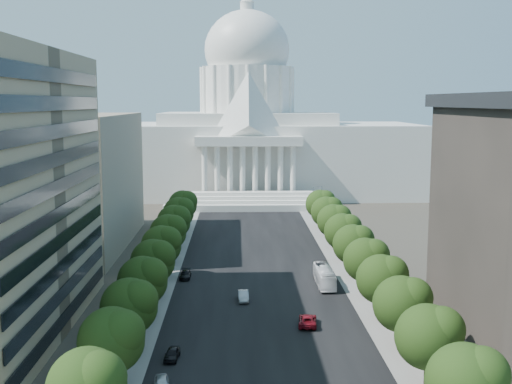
{
  "coord_description": "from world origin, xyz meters",
  "views": [
    {
      "loc": [
        -3.74,
        -45.63,
        32.8
      ],
      "look_at": [
        0.16,
        85.11,
        14.37
      ],
      "focal_mm": 45.0,
      "sensor_mm": 36.0,
      "label": 1
    }
  ],
  "objects": [
    {
      "name": "tree_r_b",
      "position": [
        18.34,
        23.81,
        6.45
      ],
      "size": [
        7.79,
        7.6,
        9.97
      ],
      "color": "#33261C",
      "rests_on": "ground"
    },
    {
      "name": "tree_l_e",
      "position": [
        -17.66,
        59.81,
        6.45
      ],
      "size": [
        7.79,
        7.6,
        9.97
      ],
      "color": "#33261C",
      "rests_on": "ground"
    },
    {
      "name": "tree_l_j",
      "position": [
        -17.66,
        119.81,
        6.45
      ],
      "size": [
        7.79,
        7.6,
        9.97
      ],
      "color": "#33261C",
      "rests_on": "ground"
    },
    {
      "name": "tree_r_h",
      "position": [
        18.34,
        95.81,
        6.45
      ],
      "size": [
        7.79,
        7.6,
        9.97
      ],
      "color": "#33261C",
      "rests_on": "ground"
    },
    {
      "name": "office_block_left_far",
      "position": [
        -48.0,
        100.0,
        15.0
      ],
      "size": [
        38.0,
        52.0,
        30.0
      ],
      "primitive_type": "cube",
      "color": "gray",
      "rests_on": "ground"
    },
    {
      "name": "streetlight_b",
      "position": [
        19.9,
        35.0,
        5.82
      ],
      "size": [
        2.61,
        0.44,
        9.0
      ],
      "color": "gray",
      "rests_on": "ground"
    },
    {
      "name": "streetlight_f",
      "position": [
        19.9,
        135.0,
        5.82
      ],
      "size": [
        2.61,
        0.44,
        9.0
      ],
      "color": "gray",
      "rests_on": "ground"
    },
    {
      "name": "car_dark_b",
      "position": [
        -13.5,
        71.25,
        0.71
      ],
      "size": [
        2.06,
        4.91,
        1.42
      ],
      "primitive_type": "imported",
      "rotation": [
        0.0,
        0.0,
        -0.02
      ],
      "color": "black",
      "rests_on": "ground"
    },
    {
      "name": "tree_l_d",
      "position": [
        -17.66,
        47.81,
        6.45
      ],
      "size": [
        7.79,
        7.6,
        9.97
      ],
      "color": "#33261C",
      "rests_on": "ground"
    },
    {
      "name": "tree_r_g",
      "position": [
        18.34,
        83.81,
        6.45
      ],
      "size": [
        7.79,
        7.6,
        9.97
      ],
      "color": "#33261C",
      "rests_on": "ground"
    },
    {
      "name": "tree_l_f",
      "position": [
        -17.66,
        71.81,
        6.45
      ],
      "size": [
        7.79,
        7.6,
        9.97
      ],
      "color": "#33261C",
      "rests_on": "ground"
    },
    {
      "name": "tree_r_c",
      "position": [
        18.34,
        35.81,
        6.45
      ],
      "size": [
        7.79,
        7.6,
        9.97
      ],
      "color": "#33261C",
      "rests_on": "ground"
    },
    {
      "name": "sidewalk_left",
      "position": [
        -19.0,
        90.0,
        0.0
      ],
      "size": [
        8.0,
        260.0,
        0.02
      ],
      "primitive_type": "cube",
      "color": "gray",
      "rests_on": "ground"
    },
    {
      "name": "tree_r_f",
      "position": [
        18.34,
        71.81,
        6.45
      ],
      "size": [
        7.79,
        7.6,
        9.97
      ],
      "color": "#33261C",
      "rests_on": "ground"
    },
    {
      "name": "road_asphalt",
      "position": [
        0.0,
        90.0,
        0.0
      ],
      "size": [
        30.0,
        260.0,
        0.01
      ],
      "primitive_type": "cube",
      "color": "black",
      "rests_on": "ground"
    },
    {
      "name": "tree_r_j",
      "position": [
        18.34,
        119.81,
        6.45
      ],
      "size": [
        7.79,
        7.6,
        9.97
      ],
      "color": "#33261C",
      "rests_on": "ground"
    },
    {
      "name": "tree_l_g",
      "position": [
        -17.66,
        83.81,
        6.45
      ],
      "size": [
        7.79,
        7.6,
        9.97
      ],
      "color": "#33261C",
      "rests_on": "ground"
    },
    {
      "name": "tree_r_i",
      "position": [
        18.34,
        107.81,
        6.45
      ],
      "size": [
        7.79,
        7.6,
        9.97
      ],
      "color": "#33261C",
      "rests_on": "ground"
    },
    {
      "name": "streetlight_c",
      "position": [
        19.9,
        60.0,
        5.82
      ],
      "size": [
        2.61,
        0.44,
        9.0
      ],
      "color": "gray",
      "rests_on": "ground"
    },
    {
      "name": "city_bus",
      "position": [
        11.92,
        66.11,
        1.63
      ],
      "size": [
        2.74,
        11.72,
        3.26
      ],
      "primitive_type": "imported",
      "rotation": [
        0.0,
        0.0,
        -0.0
      ],
      "color": "white",
      "rests_on": "ground"
    },
    {
      "name": "streetlight_d",
      "position": [
        19.9,
        85.0,
        5.82
      ],
      "size": [
        2.61,
        0.44,
        9.0
      ],
      "color": "gray",
      "rests_on": "ground"
    },
    {
      "name": "streetlight_e",
      "position": [
        19.9,
        110.0,
        5.82
      ],
      "size": [
        2.61,
        0.44,
        9.0
      ],
      "color": "gray",
      "rests_on": "ground"
    },
    {
      "name": "tree_r_a",
      "position": [
        18.34,
        11.81,
        6.45
      ],
      "size": [
        7.79,
        7.6,
        9.97
      ],
      "color": "#33261C",
      "rests_on": "ground"
    },
    {
      "name": "tree_l_b",
      "position": [
        -17.66,
        23.81,
        6.45
      ],
      "size": [
        7.79,
        7.6,
        9.97
      ],
      "color": "#33261C",
      "rests_on": "ground"
    },
    {
      "name": "tree_l_h",
      "position": [
        -17.66,
        95.81,
        6.45
      ],
      "size": [
        7.79,
        7.6,
        9.97
      ],
      "color": "#33261C",
      "rests_on": "ground"
    },
    {
      "name": "car_parked",
      "position": [
        -12.5,
        24.35,
        0.73
      ],
      "size": [
        2.28,
        4.47,
        1.46
      ],
      "primitive_type": "imported",
      "rotation": [
        0.0,
        0.0,
        0.14
      ],
      "color": "#B6B8BF",
      "rests_on": "ground"
    },
    {
      "name": "sidewalk_right",
      "position": [
        19.0,
        90.0,
        0.0
      ],
      "size": [
        8.0,
        260.0,
        0.02
      ],
      "primitive_type": "cube",
      "color": "gray",
      "rests_on": "ground"
    },
    {
      "name": "car_dark_a",
      "position": [
        -12.19,
        33.12,
        0.71
      ],
      "size": [
        2.07,
        4.33,
        1.43
      ],
      "primitive_type": "imported",
      "rotation": [
        0.0,
        0.0,
        -0.09
      ],
      "color": "black",
      "rests_on": "ground"
    },
    {
      "name": "tree_l_c",
      "position": [
        -17.66,
        35.81,
        6.45
      ],
      "size": [
        7.79,
        7.6,
        9.97
      ],
      "color": "#33261C",
      "rests_on": "ground"
    },
    {
      "name": "car_red",
      "position": [
        6.6,
        45.18,
        0.78
      ],
      "size": [
        3.25,
        5.91,
        1.57
      ],
      "primitive_type": "imported",
      "rotation": [
        0.0,
        0.0,
        3.02
      ],
      "color": "maroon",
      "rests_on": "ground"
    },
    {
      "name": "tree_r_e",
      "position": [
        18.34,
        59.81,
        6.45
      ],
      "size": [
        7.79,
        7.6,
        9.97
      ],
      "color": "#33261C",
      "rests_on": "ground"
    },
    {
      "name": "car_silver",
      "position": [
        -2.77,
        57.48,
        0.8
      ],
      "size": [
        1.82,
        4.88,
        1.59
      ],
      "primitive_type": "imported",
      "rotation": [
        0.0,
        0.0,
        0.03
      ],
      "color": "#97989E",
      "rests_on": "ground"
    },
    {
      "name": "tree_r_d",
      "position": [
        18.34,
        47.81,
        6.45
      ],
      "size": [
        7.79,
        7.6,
        9.97
      ],
      "color": "#33261C",
      "rests_on": "ground"
    },
    {
      "name": "capitol",
      "position": [
        0.0,
        184.89,
        20.01
      ],
      "size": [
        120.0,
        56.0,
        73.0
      ],
      "color": "white",
      "rests_on": "ground"
    },
    {
      "name": "tree_l_i",
      "position": [
        -17.66,
        107.81,
        6.45
      ],
      "size": [
        7.79,
        7.6,
        9.97
      ],
      "color": "#33261C",
      "rests_on": "ground"
    }
  ]
}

